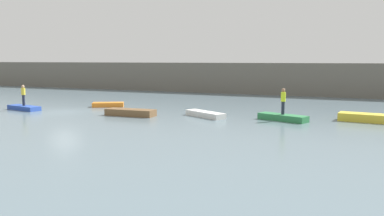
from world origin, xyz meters
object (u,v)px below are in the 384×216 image
rowboat_green (283,117)px  person_hiviz_shirt (283,100)px  rowboat_yellow (365,118)px  rowboat_orange (108,105)px  person_yellow_shirt (23,94)px  rowboat_blue (24,108)px  rowboat_white (205,114)px  rowboat_brown (130,112)px

rowboat_green → person_hiviz_shirt: person_hiviz_shirt is taller
rowboat_yellow → person_hiviz_shirt: 5.52m
rowboat_orange → person_yellow_shirt: size_ratio=1.57×
person_yellow_shirt → rowboat_green: bearing=7.7°
rowboat_blue → rowboat_white: 15.25m
person_yellow_shirt → person_hiviz_shirt: (20.54, 2.77, 0.11)m
rowboat_blue → rowboat_white: (15.08, 2.29, 0.02)m
rowboat_white → person_yellow_shirt: bearing=-142.0°
rowboat_orange → rowboat_white: (10.12, -2.37, 0.00)m
rowboat_yellow → rowboat_blue: bearing=-164.0°
rowboat_white → rowboat_blue: bearing=-142.0°
rowboat_brown → rowboat_white: (5.21, 1.70, -0.05)m
rowboat_white → rowboat_green: size_ratio=1.04×
rowboat_yellow → person_hiviz_shirt: bearing=-154.9°
rowboat_orange → rowboat_yellow: bearing=-31.1°
rowboat_orange → rowboat_green: rowboat_green is taller
rowboat_brown → rowboat_green: bearing=8.8°
rowboat_green → rowboat_white: bearing=-155.1°
rowboat_blue → person_yellow_shirt: 1.13m
rowboat_brown → rowboat_yellow: 16.27m
rowboat_brown → person_hiviz_shirt: (10.68, 2.18, 1.17)m
rowboat_white → person_yellow_shirt: 15.29m
rowboat_white → rowboat_yellow: rowboat_yellow is taller
rowboat_orange → rowboat_green: size_ratio=0.78×
rowboat_brown → person_hiviz_shirt: person_hiviz_shirt is taller
rowboat_white → person_hiviz_shirt: size_ratio=2.02×
rowboat_brown → rowboat_white: 5.48m
rowboat_brown → person_yellow_shirt: bearing=-179.4°
rowboat_orange → rowboat_brown: (4.90, -4.07, 0.06)m
rowboat_blue → rowboat_orange: 6.80m
rowboat_white → person_hiviz_shirt: 5.62m
rowboat_yellow → rowboat_white: bearing=-162.0°
rowboat_brown → person_yellow_shirt: (-9.86, -0.59, 1.06)m
rowboat_orange → rowboat_yellow: 20.69m
rowboat_orange → person_yellow_shirt: (-4.96, -4.66, 1.11)m
rowboat_orange → person_hiviz_shirt: bearing=-37.7°
rowboat_blue → rowboat_yellow: (25.65, 4.55, 0.09)m
person_yellow_shirt → person_hiviz_shirt: bearing=7.7°
rowboat_orange → person_hiviz_shirt: 15.75m
rowboat_white → rowboat_orange: bearing=-163.9°
rowboat_orange → rowboat_blue: bearing=-167.6°
rowboat_blue → rowboat_orange: (4.96, 4.66, 0.01)m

